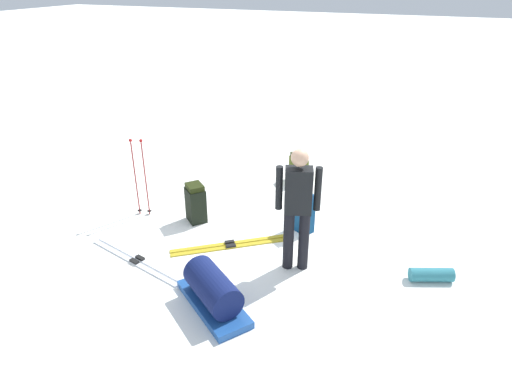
# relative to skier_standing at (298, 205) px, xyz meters

# --- Properties ---
(ground_plane) EXTENTS (80.00, 80.00, 0.00)m
(ground_plane) POSITION_rel_skier_standing_xyz_m (0.82, -0.60, -0.95)
(ground_plane) COLOR white
(skier_standing) EXTENTS (0.54, 0.32, 1.70)m
(skier_standing) POSITION_rel_skier_standing_xyz_m (0.00, 0.00, 0.00)
(skier_standing) COLOR black
(skier_standing) RESTS_ON ground_plane
(ski_pair_near) EXTENTS (1.77, 0.61, 0.05)m
(ski_pair_near) POSITION_rel_skier_standing_xyz_m (2.04, 0.72, -0.94)
(ski_pair_near) COLOR silver
(ski_pair_near) RESTS_ON ground_plane
(ski_pair_far) EXTENTS (1.49, 1.18, 0.05)m
(ski_pair_far) POSITION_rel_skier_standing_xyz_m (1.03, -0.12, -0.94)
(ski_pair_far) COLOR gold
(ski_pair_far) RESTS_ON ground_plane
(backpack_large_dark) EXTENTS (0.41, 0.40, 0.63)m
(backpack_large_dark) POSITION_rel_skier_standing_xyz_m (1.85, -0.59, -0.64)
(backpack_large_dark) COLOR black
(backpack_large_dark) RESTS_ON ground_plane
(backpack_bright) EXTENTS (0.42, 0.43, 0.54)m
(backpack_bright) POSITION_rel_skier_standing_xyz_m (0.81, -2.65, -0.69)
(backpack_bright) COLOR #414C13
(backpack_bright) RESTS_ON ground_plane
(backpack_small_spare) EXTENTS (0.39, 0.35, 0.64)m
(backpack_small_spare) POSITION_rel_skier_standing_xyz_m (0.20, -0.95, -0.64)
(backpack_small_spare) COLOR navy
(backpack_small_spare) RESTS_ON ground_plane
(ski_poles_planted_near) EXTENTS (0.23, 0.12, 1.30)m
(ski_poles_planted_near) POSITION_rel_skier_standing_xyz_m (2.74, -0.45, -0.23)
(ski_poles_planted_near) COLOR maroon
(ski_poles_planted_near) RESTS_ON ground_plane
(gear_sled) EXTENTS (1.19, 1.03, 0.49)m
(gear_sled) POSITION_rel_skier_standing_xyz_m (0.65, 1.13, -0.73)
(gear_sled) COLOR #1C4991
(gear_sled) RESTS_ON ground_plane
(sleeping_mat_rolled) EXTENTS (0.58, 0.37, 0.18)m
(sleeping_mat_rolled) POSITION_rel_skier_standing_xyz_m (-1.71, -0.39, -0.86)
(sleeping_mat_rolled) COLOR teal
(sleeping_mat_rolled) RESTS_ON ground_plane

